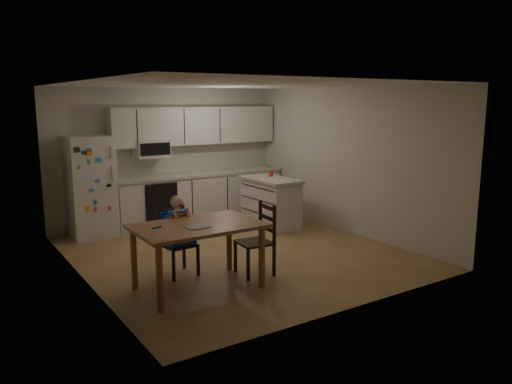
{
  "coord_description": "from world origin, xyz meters",
  "views": [
    {
      "loc": [
        -3.77,
        -6.27,
        2.28
      ],
      "look_at": [
        0.09,
        -0.43,
        0.99
      ],
      "focal_mm": 35.0,
      "sensor_mm": 36.0,
      "label": 1
    }
  ],
  "objects_px": {
    "dining_table": "(198,233)",
    "chair_side": "(261,234)",
    "refrigerator": "(91,186)",
    "chair_booster": "(176,227)",
    "kitchen_island": "(271,202)",
    "red_cup": "(271,174)"
  },
  "relations": [
    {
      "from": "dining_table",
      "to": "chair_side",
      "type": "xyz_separation_m",
      "value": [
        0.94,
        0.04,
        -0.16
      ]
    },
    {
      "from": "red_cup",
      "to": "refrigerator",
      "type": "bearing_deg",
      "value": 161.69
    },
    {
      "from": "chair_booster",
      "to": "chair_side",
      "type": "xyz_separation_m",
      "value": [
        0.95,
        -0.57,
        -0.11
      ]
    },
    {
      "from": "dining_table",
      "to": "chair_booster",
      "type": "relative_size",
      "value": 1.41
    },
    {
      "from": "refrigerator",
      "to": "red_cup",
      "type": "relative_size",
      "value": 16.3
    },
    {
      "from": "refrigerator",
      "to": "chair_side",
      "type": "distance_m",
      "value": 3.43
    },
    {
      "from": "kitchen_island",
      "to": "dining_table",
      "type": "relative_size",
      "value": 0.8
    },
    {
      "from": "dining_table",
      "to": "chair_booster",
      "type": "xyz_separation_m",
      "value": [
        -0.0,
        0.61,
        -0.06
      ]
    },
    {
      "from": "dining_table",
      "to": "red_cup",
      "type": "bearing_deg",
      "value": 39.9
    },
    {
      "from": "kitchen_island",
      "to": "dining_table",
      "type": "distance_m",
      "value": 3.23
    },
    {
      "from": "red_cup",
      "to": "chair_side",
      "type": "relative_size",
      "value": 0.11
    },
    {
      "from": "refrigerator",
      "to": "red_cup",
      "type": "height_order",
      "value": "refrigerator"
    },
    {
      "from": "dining_table",
      "to": "chair_booster",
      "type": "distance_m",
      "value": 0.62
    },
    {
      "from": "refrigerator",
      "to": "red_cup",
      "type": "distance_m",
      "value": 3.17
    },
    {
      "from": "chair_booster",
      "to": "chair_side",
      "type": "bearing_deg",
      "value": -36.12
    },
    {
      "from": "refrigerator",
      "to": "kitchen_island",
      "type": "distance_m",
      "value": 3.14
    },
    {
      "from": "kitchen_island",
      "to": "chair_booster",
      "type": "distance_m",
      "value": 2.88
    },
    {
      "from": "chair_booster",
      "to": "chair_side",
      "type": "height_order",
      "value": "chair_booster"
    },
    {
      "from": "refrigerator",
      "to": "chair_booster",
      "type": "relative_size",
      "value": 1.59
    },
    {
      "from": "kitchen_island",
      "to": "chair_booster",
      "type": "height_order",
      "value": "chair_booster"
    },
    {
      "from": "dining_table",
      "to": "chair_booster",
      "type": "height_order",
      "value": "chair_booster"
    },
    {
      "from": "refrigerator",
      "to": "chair_booster",
      "type": "xyz_separation_m",
      "value": [
        0.4,
        -2.56,
        -0.21
      ]
    }
  ]
}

